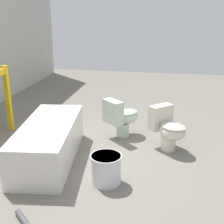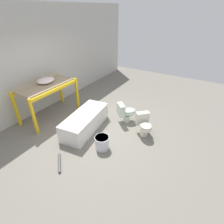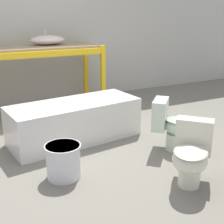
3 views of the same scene
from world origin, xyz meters
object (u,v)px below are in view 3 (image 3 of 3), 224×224
at_px(sink_basin, 48,40).
at_px(bucket_white, 63,161).
at_px(toilet_near, 174,124).
at_px(toilet_far, 191,154).
at_px(bathtub_main, 75,118).

xyz_separation_m(sink_basin, bucket_white, (-0.55, -2.37, -0.97)).
relative_size(toilet_near, toilet_far, 1.00).
relative_size(sink_basin, bucket_white, 1.52).
bearing_deg(bathtub_main, sink_basin, 78.38).
bearing_deg(sink_basin, toilet_near, -70.20).
bearing_deg(bucket_white, toilet_near, 1.92).
distance_m(toilet_near, bucket_white, 1.39).
xyz_separation_m(bathtub_main, toilet_far, (0.61, -1.54, 0.03)).
relative_size(toilet_far, bucket_white, 1.71).
bearing_deg(toilet_far, sink_basin, 145.20).
height_order(sink_basin, toilet_near, sink_basin).
xyz_separation_m(sink_basin, toilet_near, (0.84, -2.33, -0.83)).
distance_m(toilet_far, bucket_white, 1.25).
xyz_separation_m(sink_basin, toilet_far, (0.50, -3.05, -0.83)).
relative_size(bathtub_main, toilet_near, 2.76).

